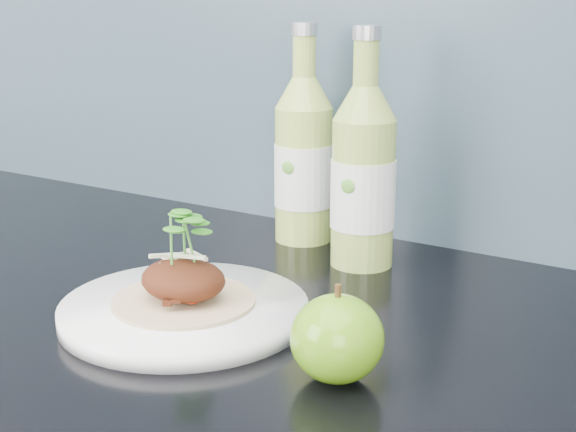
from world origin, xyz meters
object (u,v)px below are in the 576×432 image
at_px(green_apple, 337,339).
at_px(cider_bottle_left, 304,160).
at_px(cider_bottle_right, 363,178).
at_px(dinner_plate, 184,310).

relative_size(green_apple, cider_bottle_left, 0.30).
bearing_deg(cider_bottle_left, cider_bottle_right, -11.34).
height_order(dinner_plate, green_apple, green_apple).
bearing_deg(green_apple, cider_bottle_left, 125.43).
relative_size(dinner_plate, cider_bottle_right, 1.02).
bearing_deg(green_apple, cider_bottle_right, 113.55).
relative_size(cider_bottle_left, cider_bottle_right, 1.00).
bearing_deg(cider_bottle_right, green_apple, -79.10).
relative_size(dinner_plate, cider_bottle_left, 1.02).
distance_m(green_apple, cider_bottle_left, 0.39).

